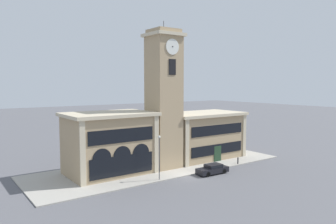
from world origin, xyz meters
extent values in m
plane|color=#56565B|center=(0.00, 0.00, 0.00)|extent=(300.00, 300.00, 0.00)
cube|color=#A39E93|center=(0.00, 6.54, 0.07)|extent=(39.27, 13.08, 0.15)
cube|color=tan|center=(0.00, 5.63, 9.64)|extent=(4.16, 4.16, 19.28)
cube|color=beige|center=(0.00, 5.63, 19.51)|extent=(4.86, 4.86, 0.45)
cube|color=tan|center=(0.00, 5.63, 20.03)|extent=(3.82, 3.82, 0.60)
cylinder|color=#4C4C51|center=(0.00, 5.63, 20.93)|extent=(0.10, 0.10, 1.20)
cylinder|color=silver|center=(0.00, 3.50, 17.67)|extent=(2.21, 0.10, 2.21)
cylinder|color=black|center=(0.00, 3.43, 17.67)|extent=(0.18, 0.04, 0.18)
cylinder|color=silver|center=(2.13, 5.63, 17.67)|extent=(0.10, 2.21, 2.21)
cylinder|color=black|center=(2.20, 5.63, 17.67)|extent=(0.04, 0.18, 0.18)
cube|color=black|center=(0.00, 3.51, 14.87)|extent=(1.16, 0.10, 2.20)
cube|color=tan|center=(-8.03, 7.31, 4.06)|extent=(11.29, 7.53, 8.12)
cube|color=beige|center=(-8.03, 7.31, 8.35)|extent=(11.99, 8.23, 0.45)
cube|color=beige|center=(-13.32, 3.49, 4.06)|extent=(0.70, 0.16, 8.12)
cube|color=beige|center=(-2.73, 3.49, 4.06)|extent=(0.70, 0.16, 8.12)
cube|color=black|center=(-8.03, 3.51, 5.85)|extent=(9.26, 0.10, 1.79)
cube|color=black|center=(-8.03, 3.51, 1.95)|extent=(9.04, 0.10, 2.60)
cylinder|color=black|center=(-10.85, 3.50, 3.25)|extent=(2.48, 0.06, 2.48)
cylinder|color=black|center=(-8.03, 3.50, 3.25)|extent=(2.48, 0.06, 2.48)
cylinder|color=black|center=(-5.20, 3.50, 3.25)|extent=(2.48, 0.06, 2.48)
cube|color=tan|center=(9.01, 7.31, 3.63)|extent=(13.26, 7.53, 7.26)
cube|color=beige|center=(9.01, 7.31, 7.48)|extent=(13.96, 8.23, 0.45)
cube|color=beige|center=(2.73, 3.49, 3.63)|extent=(0.70, 0.16, 7.26)
cube|color=beige|center=(15.28, 3.49, 3.63)|extent=(0.70, 0.16, 7.26)
cube|color=black|center=(9.01, 3.51, 5.22)|extent=(10.87, 0.10, 1.60)
cube|color=#1E3823|center=(9.01, 3.50, 1.31)|extent=(1.50, 0.12, 2.61)
cube|color=black|center=(9.01, 3.51, 2.09)|extent=(10.87, 0.10, 1.63)
cube|color=black|center=(3.49, -1.15, 0.56)|extent=(4.75, 1.97, 0.73)
cube|color=black|center=(3.67, -1.16, 1.15)|extent=(2.31, 1.68, 0.46)
cube|color=black|center=(3.67, -1.16, 1.15)|extent=(2.22, 1.72, 0.34)
cylinder|color=black|center=(2.01, -1.86, 0.35)|extent=(0.71, 0.25, 0.70)
cylinder|color=black|center=(2.07, -0.32, 0.35)|extent=(0.71, 0.25, 0.70)
cylinder|color=black|center=(4.90, -1.99, 0.35)|extent=(0.71, 0.25, 0.70)
cylinder|color=black|center=(4.97, -0.44, 0.35)|extent=(0.71, 0.25, 0.70)
cylinder|color=#4C4C51|center=(-4.27, 0.54, 2.84)|extent=(0.12, 0.12, 5.38)
sphere|color=silver|center=(-4.27, 0.54, 5.71)|extent=(0.36, 0.36, 0.36)
cylinder|color=black|center=(10.37, 0.41, 0.60)|extent=(0.18, 0.18, 0.90)
sphere|color=black|center=(10.37, 0.41, 1.13)|extent=(0.16, 0.16, 0.16)
camera|label=1|loc=(-27.52, -33.73, 12.45)|focal=35.00mm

